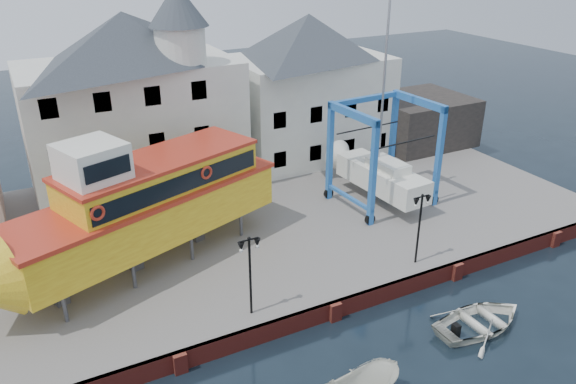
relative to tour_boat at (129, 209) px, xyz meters
name	(u,v)px	position (x,y,z in m)	size (l,w,h in m)	color
ground	(334,319)	(7.95, -7.73, -4.62)	(140.00, 140.00, 0.00)	black
hardstanding	(247,221)	(7.95, 3.27, -4.12)	(44.00, 22.00, 1.00)	slate
quay_wall	(334,310)	(7.95, -7.62, -4.12)	(44.00, 0.47, 1.00)	maroon
building_white_main	(134,101)	(3.08, 10.67, 2.73)	(14.00, 8.30, 14.00)	silver
building_white_right	(308,87)	(16.95, 11.27, 1.98)	(12.00, 8.00, 11.20)	silver
shed_dark	(419,120)	(26.95, 9.27, -1.62)	(8.00, 7.00, 4.00)	black
lamp_post_left	(250,256)	(3.95, -6.53, -0.44)	(1.12, 0.32, 4.20)	black
lamp_post_right	(421,211)	(13.95, -6.53, -0.44)	(1.12, 0.32, 4.20)	black
tour_boat	(129,209)	(0.00, 0.00, 0.00)	(17.97, 10.03, 7.67)	#59595E
travel_lift	(375,168)	(16.81, 1.61, -1.41)	(6.49, 8.88, 13.22)	teal
motorboat_b	(479,327)	(13.98, -11.57, -4.62)	(3.57, 5.00, 1.04)	white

